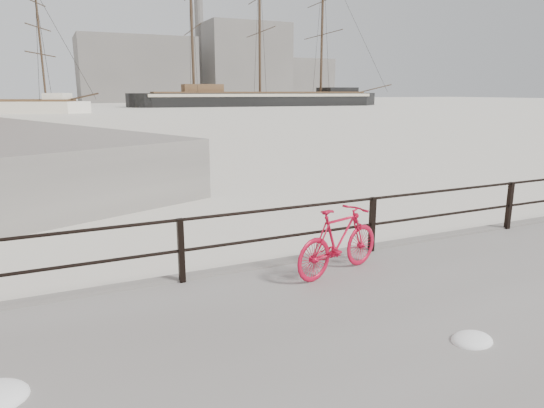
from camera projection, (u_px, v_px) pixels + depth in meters
name	position (u px, v px, depth m)	size (l,w,h in m)	color
ground	(365.00, 266.00, 9.05)	(400.00, 400.00, 0.00)	white
guardrail	(372.00, 225.00, 8.73)	(28.00, 0.10, 1.00)	black
bicycle	(339.00, 241.00, 7.65)	(1.80, 0.27, 1.09)	red
barque_black	(260.00, 106.00, 104.58)	(62.37, 20.41, 35.13)	black
schooner_mid	(6.00, 113.00, 71.20)	(26.40, 11.17, 19.22)	white
industrial_west	(137.00, 70.00, 138.90)	(32.00, 18.00, 18.00)	gray
industrial_mid	(244.00, 63.00, 156.94)	(26.00, 20.00, 24.00)	gray
industrial_east	(299.00, 80.00, 171.90)	(20.00, 16.00, 14.00)	gray
smokestack	(199.00, 30.00, 153.76)	(2.80, 2.80, 44.00)	gray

